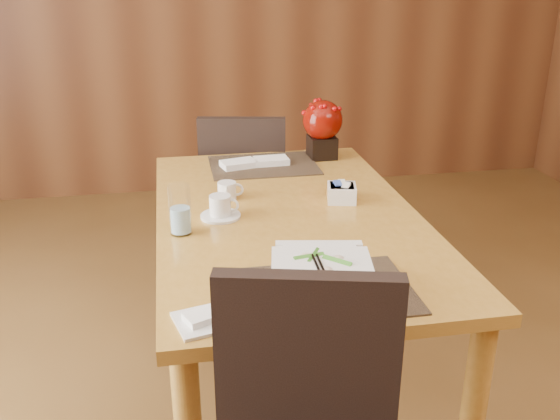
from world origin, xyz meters
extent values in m
cube|color=#B78433|center=(0.00, 0.60, 0.73)|extent=(0.90, 1.50, 0.04)
cylinder|color=#B78433|center=(-0.39, 1.29, 0.35)|extent=(0.07, 0.07, 0.71)
cylinder|color=#B78433|center=(0.39, 1.29, 0.35)|extent=(0.07, 0.07, 0.71)
cube|color=black|center=(0.00, 0.05, 0.75)|extent=(0.45, 0.33, 0.01)
cube|color=black|center=(0.00, 1.15, 0.75)|extent=(0.45, 0.33, 0.01)
cube|color=white|center=(-0.03, 0.01, 0.76)|extent=(0.32, 0.32, 0.01)
cube|color=white|center=(-0.03, 0.01, 0.81)|extent=(0.23, 0.23, 0.09)
cylinder|color=#D1CD70|center=(-0.03, 0.01, 0.81)|extent=(0.18, 0.18, 0.08)
cylinder|color=white|center=(-0.23, 0.61, 0.75)|extent=(0.14, 0.14, 0.01)
cylinder|color=white|center=(-0.23, 0.61, 0.79)|extent=(0.09, 0.09, 0.07)
cylinder|color=black|center=(-0.23, 0.61, 0.82)|extent=(0.07, 0.07, 0.01)
cylinder|color=silver|center=(-0.37, 0.50, 0.83)|extent=(0.08, 0.08, 0.16)
cube|color=white|center=(0.22, 0.69, 0.78)|extent=(0.12, 0.12, 0.06)
cube|color=black|center=(0.27, 1.22, 0.80)|extent=(0.12, 0.12, 0.10)
sphere|color=maroon|center=(0.27, 1.22, 0.92)|extent=(0.17, 0.17, 0.17)
cube|color=white|center=(-0.34, -0.05, 0.75)|extent=(0.16, 0.16, 0.01)
cube|color=black|center=(-0.11, -0.21, 0.71)|extent=(0.42, 0.15, 0.48)
cube|color=black|center=(-0.03, 1.58, 0.42)|extent=(0.49, 0.49, 0.05)
cube|color=black|center=(-0.06, 1.40, 0.68)|extent=(0.40, 0.12, 0.46)
cylinder|color=black|center=(0.18, 1.72, 0.20)|extent=(0.03, 0.03, 0.39)
cylinder|color=black|center=(0.11, 1.38, 0.20)|extent=(0.03, 0.03, 0.39)
cylinder|color=black|center=(-0.16, 1.79, 0.20)|extent=(0.03, 0.03, 0.39)
cylinder|color=black|center=(-0.23, 1.45, 0.20)|extent=(0.03, 0.03, 0.39)
camera|label=1|loc=(-0.39, -1.36, 1.57)|focal=40.00mm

